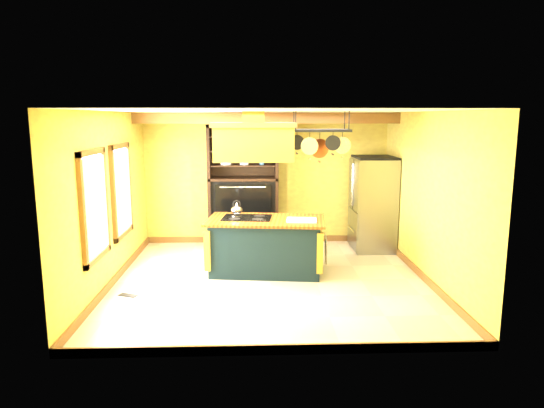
{
  "coord_description": "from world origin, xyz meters",
  "views": [
    {
      "loc": [
        -0.25,
        -7.5,
        2.61
      ],
      "look_at": [
        0.04,
        0.3,
        1.21
      ],
      "focal_mm": 32.0,
      "sensor_mm": 36.0,
      "label": 1
    }
  ],
  "objects": [
    {
      "name": "ceiling_beam",
      "position": [
        0.0,
        1.7,
        2.59
      ],
      "size": [
        5.0,
        0.15,
        0.2
      ],
      "primitive_type": "cube",
      "color": "brown",
      "rests_on": "ceiling"
    },
    {
      "name": "window_far",
      "position": [
        -2.47,
        0.6,
        1.4
      ],
      "size": [
        0.06,
        1.06,
        1.56
      ],
      "color": "brown",
      "rests_on": "wall_left"
    },
    {
      "name": "pot_rack",
      "position": [
        0.85,
        0.49,
        2.29
      ],
      "size": [
        1.02,
        0.47,
        0.77
      ],
      "color": "black",
      "rests_on": "ceiling"
    },
    {
      "name": "wall_left",
      "position": [
        -2.5,
        0.0,
        1.35
      ],
      "size": [
        0.02,
        5.0,
        2.7
      ],
      "primitive_type": "cube",
      "color": "#DCCB50",
      "rests_on": "floor"
    },
    {
      "name": "kitchen_island",
      "position": [
        -0.06,
        0.48,
        0.47
      ],
      "size": [
        2.08,
        1.31,
        1.11
      ],
      "rotation": [
        0.0,
        0.0,
        -0.11
      ],
      "color": "black",
      "rests_on": "floor"
    },
    {
      "name": "ceiling",
      "position": [
        0.0,
        0.0,
        2.7
      ],
      "size": [
        5.0,
        5.0,
        0.0
      ],
      "primitive_type": "plane",
      "rotation": [
        3.14,
        0.0,
        0.0
      ],
      "color": "white",
      "rests_on": "wall_back"
    },
    {
      "name": "floor",
      "position": [
        0.0,
        0.0,
        0.0
      ],
      "size": [
        5.0,
        5.0,
        0.0
      ],
      "primitive_type": "plane",
      "color": "beige",
      "rests_on": "ground"
    },
    {
      "name": "window_near",
      "position": [
        -2.47,
        -0.8,
        1.4
      ],
      "size": [
        0.06,
        1.06,
        1.56
      ],
      "color": "brown",
      "rests_on": "wall_left"
    },
    {
      "name": "refrigerator",
      "position": [
        2.09,
        1.85,
        0.88
      ],
      "size": [
        0.79,
        0.93,
        1.82
      ],
      "color": "gray",
      "rests_on": "floor"
    },
    {
      "name": "range_hood",
      "position": [
        -0.26,
        0.48,
        2.24
      ],
      "size": [
        1.36,
        0.77,
        0.8
      ],
      "color": "olive",
      "rests_on": "ceiling"
    },
    {
      "name": "floor_register",
      "position": [
        -2.13,
        -0.59,
        0.01
      ],
      "size": [
        0.3,
        0.21,
        0.01
      ],
      "primitive_type": "cube",
      "rotation": [
        0.0,
        0.0,
        -0.37
      ],
      "color": "black",
      "rests_on": "floor"
    },
    {
      "name": "wall_front",
      "position": [
        0.0,
        -2.5,
        1.35
      ],
      "size": [
        5.0,
        0.02,
        2.7
      ],
      "primitive_type": "cube",
      "color": "#DCCB50",
      "rests_on": "floor"
    },
    {
      "name": "wall_back",
      "position": [
        0.0,
        2.5,
        1.35
      ],
      "size": [
        5.0,
        0.02,
        2.7
      ],
      "primitive_type": "cube",
      "color": "#DCCB50",
      "rests_on": "floor"
    },
    {
      "name": "wall_right",
      "position": [
        2.5,
        0.0,
        1.35
      ],
      "size": [
        0.02,
        5.0,
        2.7
      ],
      "primitive_type": "cube",
      "color": "#DCCB50",
      "rests_on": "floor"
    },
    {
      "name": "hutch",
      "position": [
        -0.47,
        2.23,
        0.94
      ],
      "size": [
        1.39,
        0.63,
        2.47
      ],
      "color": "black",
      "rests_on": "floor"
    }
  ]
}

